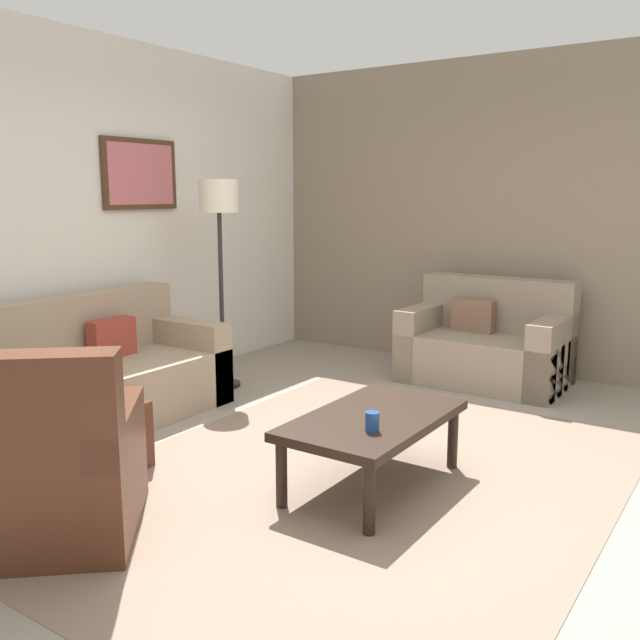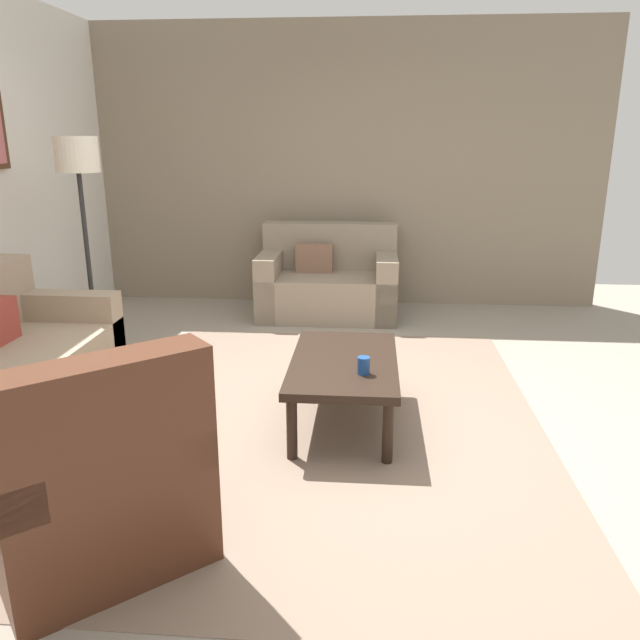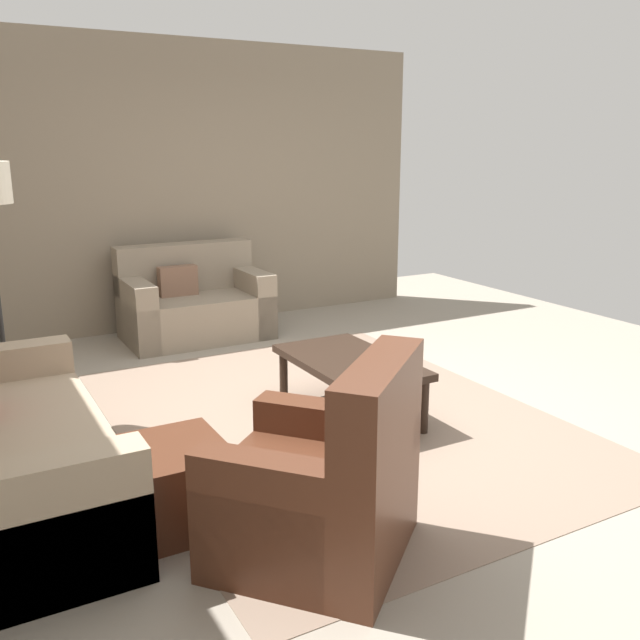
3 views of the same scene
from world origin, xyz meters
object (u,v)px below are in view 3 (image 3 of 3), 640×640
coffee_table (350,366)px  cup (384,357)px  ottoman (168,486)px  armchair_leather (328,494)px  couch_loveseat (193,305)px

coffee_table → cup: 0.27m
coffee_table → ottoman: bearing=116.7°
armchair_leather → cup: size_ratio=11.27×
couch_loveseat → ottoman: size_ratio=2.37×
ottoman → cup: bearing=-71.9°
couch_loveseat → cup: (-2.68, -0.39, 0.16)m
couch_loveseat → armchair_leather: 3.90m
couch_loveseat → coffee_table: (-2.46, -0.27, 0.06)m
coffee_table → cup: cup is taller
coffee_table → cup: bearing=-152.0°
cup → ottoman: bearing=108.1°
ottoman → coffee_table: size_ratio=0.51×
couch_loveseat → ottoman: 3.44m
ottoman → coffee_table: bearing=-63.3°
couch_loveseat → cup: size_ratio=13.28×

